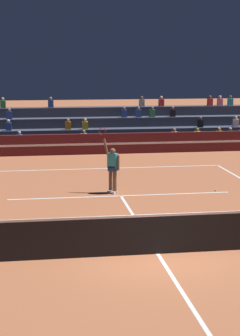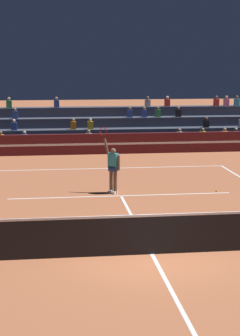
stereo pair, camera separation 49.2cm
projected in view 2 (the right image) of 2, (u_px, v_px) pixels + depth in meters
The scene contains 7 objects.
ground_plane at pixel (152, 254), 14.42m from camera, with size 120.00×120.00×0.00m, color #AD603D.
court_lines at pixel (152, 254), 14.42m from camera, with size 11.10×23.90×0.01m.
tennis_net at pixel (152, 234), 14.32m from camera, with size 12.00×0.10×1.10m.
sponsor_banner_wall at pixel (99, 144), 30.01m from camera, with size 18.00×0.26×1.10m.
bleacher_stand at pixel (94, 131), 33.05m from camera, with size 20.14×3.80×2.83m.
tennis_player at pixel (113, 167), 20.98m from camera, with size 0.74×0.62×2.50m.
tennis_ball at pixel (217, 191), 21.37m from camera, with size 0.07×0.07×0.07m, color #C6DB33.
Camera 2 is at (-2.49, -13.55, 4.86)m, focal length 60.00 mm.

